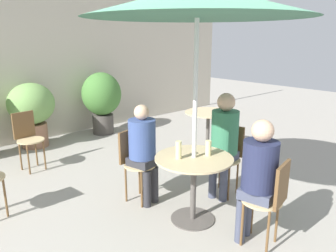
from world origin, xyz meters
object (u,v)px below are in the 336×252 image
(cafe_table_far, at_px, (208,123))
(seated_person_2, at_px, (143,145))
(bistro_chair_4, at_px, (27,135))
(umbrella, at_px, (197,2))
(bistro_chair_1, at_px, (228,153))
(potted_plant_2, at_px, (102,97))
(seated_person_1, at_px, (224,136))
(bistro_chair_2, at_px, (135,158))
(bistro_chair_0, at_px, (271,196))
(potted_plant_1, at_px, (32,109))
(seated_person_0, at_px, (258,171))
(beer_glass_0, at_px, (179,150))
(cafe_table_near, at_px, (194,173))
(beer_glass_1, at_px, (208,148))

(cafe_table_far, xyz_separation_m, seated_person_2, (-1.83, -0.64, 0.18))
(bistro_chair_4, distance_m, umbrella, 3.19)
(bistro_chair_1, distance_m, potted_plant_2, 3.33)
(bistro_chair_1, xyz_separation_m, umbrella, (-0.79, -0.18, 1.68))
(seated_person_1, bearing_deg, bistro_chair_2, -140.18)
(cafe_table_far, xyz_separation_m, bistro_chair_4, (-2.48, 1.29, -0.00))
(cafe_table_far, height_order, bistro_chair_1, bistro_chair_1)
(bistro_chair_1, bearing_deg, bistro_chair_2, -135.00)
(umbrella, bearing_deg, bistro_chair_0, -77.38)
(seated_person_1, relative_size, potted_plant_1, 1.13)
(potted_plant_1, bearing_deg, potted_plant_2, -3.38)
(seated_person_0, distance_m, beer_glass_0, 0.80)
(cafe_table_near, height_order, bistro_chair_4, bistro_chair_4)
(bistro_chair_4, xyz_separation_m, seated_person_0, (0.94, -3.25, 0.20))
(seated_person_2, relative_size, beer_glass_1, 7.39)
(bistro_chair_0, height_order, beer_glass_0, beer_glass_0)
(cafe_table_far, distance_m, beer_glass_0, 2.22)
(bistro_chair_1, height_order, seated_person_0, seated_person_0)
(cafe_table_far, xyz_separation_m, bistro_chair_2, (-1.86, -0.51, -0.00))
(potted_plant_2, distance_m, umbrella, 3.92)
(seated_person_2, height_order, umbrella, umbrella)
(bistro_chair_1, height_order, beer_glass_1, beer_glass_1)
(potted_plant_2, height_order, umbrella, umbrella)
(bistro_chair_1, xyz_separation_m, seated_person_0, (-0.65, -0.84, 0.20))
(potted_plant_2, bearing_deg, bistro_chair_1, -93.30)
(bistro_chair_0, relative_size, umbrella, 0.36)
(seated_person_1, distance_m, umbrella, 1.59)
(bistro_chair_4, bearing_deg, umbrella, -80.57)
(bistro_chair_4, relative_size, beer_glass_0, 4.60)
(seated_person_1, distance_m, potted_plant_2, 3.36)
(bistro_chair_0, relative_size, potted_plant_1, 0.75)
(seated_person_1, distance_m, potted_plant_1, 3.58)
(potted_plant_2, bearing_deg, bistro_chair_2, -113.27)
(bistro_chair_1, height_order, umbrella, umbrella)
(seated_person_0, xyz_separation_m, beer_glass_0, (-0.29, 0.74, 0.08))
(bistro_chair_1, relative_size, potted_plant_2, 0.69)
(beer_glass_0, bearing_deg, bistro_chair_2, 92.80)
(bistro_chair_4, bearing_deg, seated_person_2, -79.13)
(bistro_chair_4, relative_size, seated_person_1, 0.66)
(cafe_table_near, relative_size, potted_plant_2, 0.66)
(bistro_chair_2, height_order, potted_plant_2, potted_plant_2)
(bistro_chair_1, bearing_deg, beer_glass_0, -96.62)
(bistro_chair_1, height_order, beer_glass_0, beer_glass_0)
(beer_glass_0, xyz_separation_m, potted_plant_1, (-0.22, 3.50, -0.12))
(bistro_chair_1, xyz_separation_m, potted_plant_2, (0.19, 3.32, 0.21))
(seated_person_0, bearing_deg, bistro_chair_2, -90.00)
(potted_plant_2, bearing_deg, cafe_table_far, -72.27)
(bistro_chair_0, xyz_separation_m, umbrella, (-0.18, 0.79, 1.68))
(bistro_chair_0, bearing_deg, potted_plant_1, -95.57)
(bistro_chair_0, bearing_deg, bistro_chair_2, -90.00)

